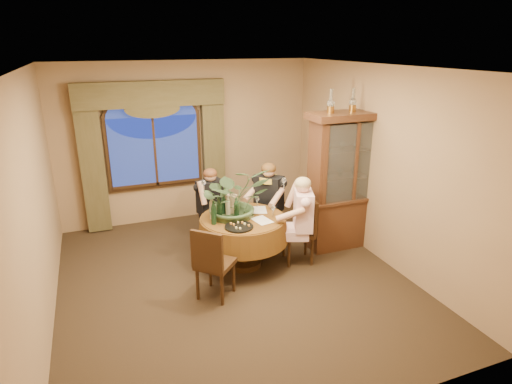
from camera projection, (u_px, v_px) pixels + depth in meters
name	position (u px, v px, depth m)	size (l,w,h in m)	color
floor	(234.00, 280.00, 5.86)	(5.00, 5.00, 0.00)	black
wall_back	(188.00, 142.00, 7.59)	(4.50, 4.50, 0.00)	#977653
wall_right	(380.00, 165.00, 6.16)	(5.00, 5.00, 0.00)	#977653
ceiling	(230.00, 68.00, 4.93)	(5.00, 5.00, 0.00)	white
window	(155.00, 151.00, 7.36)	(1.62, 0.10, 1.32)	navy
arched_transom	(151.00, 106.00, 7.10)	(1.60, 0.06, 0.44)	navy
drapery_left	(92.00, 165.00, 7.00)	(0.38, 0.14, 2.32)	#494121
drapery_right	(214.00, 154.00, 7.71)	(0.38, 0.14, 2.32)	#494121
swag_valance	(151.00, 94.00, 6.96)	(2.45, 0.16, 0.42)	#494121
dining_table	(243.00, 241.00, 6.14)	(1.29, 1.29, 0.75)	maroon
china_cabinet	(347.00, 181.00, 6.57)	(1.31, 0.52, 2.12)	#3C2013
oil_lamp_left	(331.00, 101.00, 6.04)	(0.11, 0.11, 0.34)	#A5722D
oil_lamp_center	(353.00, 100.00, 6.16)	(0.11, 0.11, 0.34)	#A5722D
oil_lamp_right	(374.00, 99.00, 6.29)	(0.11, 0.11, 0.34)	#A5722D
chair_right	(298.00, 231.00, 6.22)	(0.42, 0.42, 0.96)	black
chair_back_right	(264.00, 212.00, 6.92)	(0.42, 0.42, 0.96)	black
chair_back	(216.00, 215.00, 6.81)	(0.42, 0.42, 0.96)	black
chair_front_left	(215.00, 262.00, 5.35)	(0.42, 0.42, 0.96)	black
person_pink	(303.00, 222.00, 6.05)	(0.48, 0.44, 1.34)	beige
person_back	(211.00, 207.00, 6.73)	(0.45, 0.42, 1.26)	black
person_scarf	(269.00, 204.00, 6.72)	(0.48, 0.44, 1.35)	black
stoneware_vase	(233.00, 205.00, 6.05)	(0.16, 0.16, 0.30)	#8C7857
centerpiece_plant	(234.00, 173.00, 5.88)	(0.97, 1.08, 0.84)	#3A5432
olive_bowl	(249.00, 216.00, 5.99)	(0.15, 0.15, 0.05)	#535E34
cheese_platter	(239.00, 227.00, 5.67)	(0.38, 0.38, 0.02)	black
wine_bottle_0	(219.00, 209.00, 5.86)	(0.07, 0.07, 0.33)	black
wine_bottle_1	(228.00, 206.00, 5.96)	(0.07, 0.07, 0.33)	tan
wine_bottle_2	(214.00, 213.00, 5.73)	(0.07, 0.07, 0.33)	black
wine_bottle_3	(212.00, 208.00, 5.91)	(0.07, 0.07, 0.33)	tan
wine_bottle_4	(224.00, 205.00, 6.02)	(0.07, 0.07, 0.33)	black
wine_bottle_5	(236.00, 209.00, 5.86)	(0.07, 0.07, 0.33)	black
tasting_paper_0	(262.00, 220.00, 5.90)	(0.21, 0.30, 0.00)	white
tasting_paper_1	(259.00, 210.00, 6.26)	(0.21, 0.30, 0.00)	white
wine_glass_person_pink	(273.00, 211.00, 5.99)	(0.07, 0.07, 0.18)	silver
wine_glass_person_back	(226.00, 203.00, 6.31)	(0.07, 0.07, 0.18)	silver
wine_glass_person_scarf	(257.00, 202.00, 6.34)	(0.07, 0.07, 0.18)	silver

